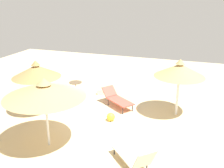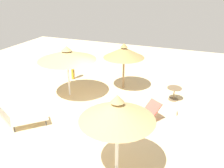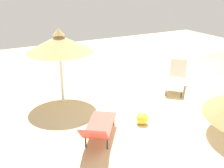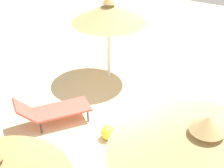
% 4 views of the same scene
% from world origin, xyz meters
% --- Properties ---
extents(ground, '(24.00, 24.00, 0.10)m').
position_xyz_m(ground, '(0.00, 0.00, -0.05)').
color(ground, beige).
extents(parasol_umbrella_front, '(2.18, 2.18, 2.56)m').
position_xyz_m(parasol_umbrella_front, '(3.03, 1.78, 2.07)').
color(parasol_umbrella_front, white).
rests_on(parasol_umbrella_front, ground).
extents(parasol_umbrella_near_left, '(2.12, 2.12, 2.46)m').
position_xyz_m(parasol_umbrella_near_left, '(-2.89, -0.05, 1.97)').
color(parasol_umbrella_near_left, olive).
rests_on(parasol_umbrella_near_left, ground).
extents(parasol_umbrella_back, '(2.80, 2.80, 2.53)m').
position_xyz_m(parasol_umbrella_back, '(-1.03, -2.28, 2.10)').
color(parasol_umbrella_back, white).
rests_on(parasol_umbrella_back, ground).
extents(lounge_chair_far_left, '(1.87, 1.63, 0.80)m').
position_xyz_m(lounge_chair_far_left, '(0.24, 1.75, 0.41)').
color(lounge_chair_far_left, '#CC4C3F').
rests_on(lounge_chair_far_left, ground).
extents(lounge_chair_near_right, '(1.70, 1.72, 0.98)m').
position_xyz_m(lounge_chair_near_right, '(2.20, -2.53, 0.40)').
color(lounge_chair_near_right, silver).
rests_on(lounge_chair_near_right, ground).
extents(handbag, '(0.39, 0.22, 0.46)m').
position_xyz_m(handbag, '(-1.05, 2.95, 0.16)').
color(handbag, beige).
rests_on(handbag, ground).
extents(side_table_round, '(0.70, 0.70, 0.63)m').
position_xyz_m(side_table_round, '(-2.44, 2.70, 0.44)').
color(side_table_round, brown).
rests_on(side_table_round, ground).
extents(beach_ball, '(0.36, 0.36, 0.36)m').
position_xyz_m(beach_ball, '(0.45, 0.23, 0.18)').
color(beach_ball, yellow).
rests_on(beach_ball, ground).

